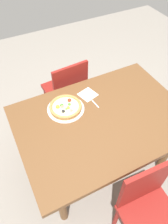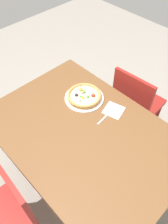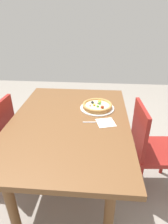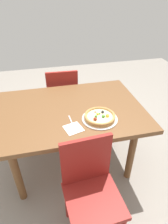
{
  "view_description": "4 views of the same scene",
  "coord_description": "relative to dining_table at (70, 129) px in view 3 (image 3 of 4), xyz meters",
  "views": [
    {
      "loc": [
        -0.65,
        -0.94,
        2.09
      ],
      "look_at": [
        -0.12,
        0.11,
        0.76
      ],
      "focal_mm": 34.62,
      "sensor_mm": 36.0,
      "label": 1
    },
    {
      "loc": [
        0.66,
        -0.64,
        2.02
      ],
      "look_at": [
        -0.12,
        0.11,
        0.76
      ],
      "focal_mm": 35.53,
      "sensor_mm": 36.0,
      "label": 2
    },
    {
      "loc": [
        1.36,
        0.23,
        1.55
      ],
      "look_at": [
        -0.12,
        0.11,
        0.76
      ],
      "focal_mm": 30.8,
      "sensor_mm": 36.0,
      "label": 3
    },
    {
      "loc": [
        0.21,
        1.52,
        1.75
      ],
      "look_at": [
        -0.12,
        0.11,
        0.76
      ],
      "focal_mm": 30.87,
      "sensor_mm": 36.0,
      "label": 4
    }
  ],
  "objects": [
    {
      "name": "napkin",
      "position": [
        0.02,
        0.3,
        0.09
      ],
      "size": [
        0.17,
        0.17,
        0.0
      ],
      "primitive_type": "cube",
      "rotation": [
        0.0,
        0.0,
        0.28
      ],
      "color": "white",
      "rests_on": "dining_table"
    },
    {
      "name": "plate",
      "position": [
        -0.23,
        0.23,
        0.1
      ],
      "size": [
        0.31,
        0.31,
        0.01
      ],
      "primitive_type": "cylinder",
      "color": "white",
      "rests_on": "dining_table"
    },
    {
      "name": "dining_table",
      "position": [
        0.0,
        0.0,
        0.0
      ],
      "size": [
        1.4,
        0.99,
        0.74
      ],
      "color": "brown",
      "rests_on": "ground"
    },
    {
      "name": "fork",
      "position": [
        0.02,
        0.21,
        0.09
      ],
      "size": [
        0.03,
        0.17,
        0.0
      ],
      "rotation": [
        0.0,
        0.0,
        1.66
      ],
      "color": "silver",
      "rests_on": "dining_table"
    },
    {
      "name": "ground_plane",
      "position": [
        0.0,
        0.0,
        -0.65
      ],
      "size": [
        6.0,
        6.0,
        0.0
      ],
      "primitive_type": "plane",
      "color": "gray"
    },
    {
      "name": "chair_far",
      "position": [
        -0.03,
        0.71,
        -0.17
      ],
      "size": [
        0.43,
        0.43,
        0.87
      ],
      "rotation": [
        0.0,
        0.0,
        0.07
      ],
      "color": "maroon",
      "rests_on": "ground"
    },
    {
      "name": "pizza",
      "position": [
        -0.23,
        0.23,
        0.12
      ],
      "size": [
        0.27,
        0.27,
        0.05
      ],
      "color": "#B78447",
      "rests_on": "plate"
    }
  ]
}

